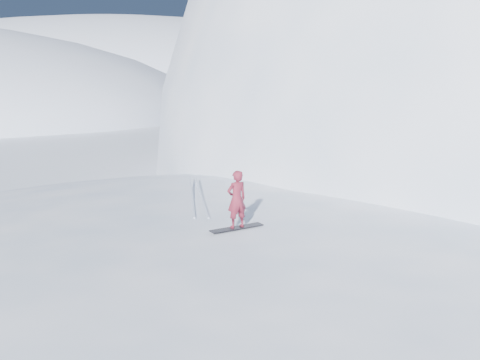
{
  "coord_description": "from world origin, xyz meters",
  "views": [
    {
      "loc": [
        0.81,
        -12.19,
        6.56
      ],
      "look_at": [
        -0.45,
        2.36,
        3.5
      ],
      "focal_mm": 40.0,
      "sensor_mm": 36.0,
      "label": 1
    }
  ],
  "objects": [
    {
      "name": "ground",
      "position": [
        0.0,
        0.0,
        0.0
      ],
      "size": [
        400.0,
        400.0,
        0.0
      ],
      "primitive_type": "plane",
      "color": "white",
      "rests_on": "ground"
    },
    {
      "name": "near_ridge",
      "position": [
        1.0,
        3.0,
        0.0
      ],
      "size": [
        36.0,
        28.0,
        4.8
      ],
      "primitive_type": "ellipsoid",
      "color": "white",
      "rests_on": "ground"
    },
    {
      "name": "peak_shoulder",
      "position": [
        10.0,
        20.0,
        0.0
      ],
      "size": [
        28.0,
        24.0,
        18.0
      ],
      "primitive_type": "ellipsoid",
      "color": "white",
      "rests_on": "ground"
    },
    {
      "name": "far_ridge_c",
      "position": [
        -40.0,
        110.0,
        0.0
      ],
      "size": [
        140.0,
        90.0,
        36.0
      ],
      "primitive_type": "ellipsoid",
      "color": "white",
      "rests_on": "ground"
    },
    {
      "name": "wind_bumps",
      "position": [
        -0.56,
        2.12,
        0.0
      ],
      "size": [
        16.0,
        14.4,
        1.0
      ],
      "color": "white",
      "rests_on": "ground"
    },
    {
      "name": "snowboard",
      "position": [
        -0.45,
        1.36,
        2.41
      ],
      "size": [
        1.4,
        1.11,
        0.03
      ],
      "primitive_type": "cube",
      "rotation": [
        0.0,
        0.0,
        0.62
      ],
      "color": "black",
      "rests_on": "near_ridge"
    },
    {
      "name": "snowboarder",
      "position": [
        -0.45,
        1.36,
        3.19
      ],
      "size": [
        0.67,
        0.62,
        1.54
      ],
      "primitive_type": "imported",
      "rotation": [
        0.0,
        0.0,
        3.76
      ],
      "color": "maroon",
      "rests_on": "snowboard"
    },
    {
      "name": "board_tracks",
      "position": [
        -2.18,
        5.16,
        2.42
      ],
      "size": [
        1.65,
        5.89,
        0.04
      ],
      "color": "silver",
      "rests_on": "ground"
    }
  ]
}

